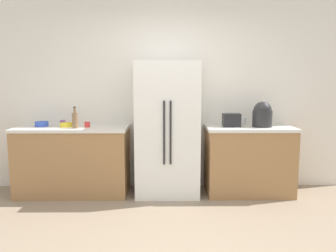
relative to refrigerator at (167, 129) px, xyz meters
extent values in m
plane|color=gray|center=(0.00, -1.56, -0.88)|extent=(10.18, 10.18, 0.00)
cube|color=silver|center=(0.00, 0.38, 0.59)|extent=(5.09, 0.10, 2.94)
cube|color=#9E7247|center=(-1.27, 0.01, -0.45)|extent=(1.46, 0.61, 0.88)
cube|color=silver|center=(-1.27, 0.01, 0.01)|extent=(1.49, 0.64, 0.04)
cube|color=#9E7247|center=(1.11, 0.01, -0.45)|extent=(1.13, 0.61, 0.88)
cube|color=silver|center=(1.11, 0.01, 0.01)|extent=(1.16, 0.64, 0.04)
cube|color=white|center=(0.00, 0.00, 0.00)|extent=(0.83, 0.61, 1.77)
cylinder|color=#262628|center=(-0.04, -0.32, 0.00)|extent=(0.02, 0.02, 0.80)
cylinder|color=#262628|center=(0.04, -0.32, 0.00)|extent=(0.02, 0.02, 0.80)
cube|color=black|center=(0.86, 0.00, 0.12)|extent=(0.23, 0.15, 0.18)
cylinder|color=#262628|center=(1.27, 0.00, 0.14)|extent=(0.26, 0.26, 0.22)
sphere|color=#262628|center=(1.27, 0.00, 0.25)|extent=(0.24, 0.24, 0.24)
cylinder|color=brown|center=(-1.19, -0.13, 0.13)|extent=(0.07, 0.07, 0.20)
cylinder|color=brown|center=(-1.19, -0.13, 0.26)|extent=(0.03, 0.03, 0.07)
cylinder|color=#333338|center=(-1.19, -0.13, 0.30)|extent=(0.04, 0.04, 0.02)
cylinder|color=purple|center=(-1.43, 0.14, 0.07)|extent=(0.07, 0.07, 0.07)
cylinder|color=red|center=(-1.06, -0.03, 0.07)|extent=(0.07, 0.07, 0.07)
cylinder|color=white|center=(1.06, 0.18, 0.08)|extent=(0.07, 0.07, 0.10)
cylinder|color=blue|center=(-1.69, 0.06, 0.06)|extent=(0.17, 0.17, 0.07)
cylinder|color=yellow|center=(-1.34, 0.02, 0.06)|extent=(0.17, 0.17, 0.06)
camera|label=1|loc=(-0.03, -4.30, 0.62)|focal=34.88mm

